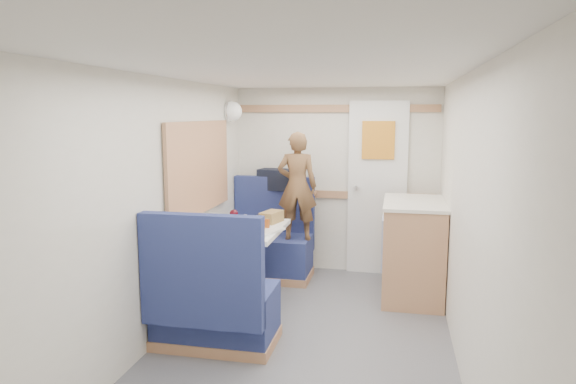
% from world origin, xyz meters
% --- Properties ---
extents(floor, '(4.50, 4.50, 0.00)m').
position_xyz_m(floor, '(0.00, 0.00, 0.00)').
color(floor, '#515156').
rests_on(floor, ground).
extents(ceiling, '(4.50, 4.50, 0.00)m').
position_xyz_m(ceiling, '(0.00, 0.00, 2.00)').
color(ceiling, silver).
rests_on(ceiling, wall_back).
extents(wall_back, '(2.20, 0.02, 2.00)m').
position_xyz_m(wall_back, '(0.00, 2.25, 1.00)').
color(wall_back, silver).
rests_on(wall_back, floor).
extents(wall_left, '(0.02, 4.50, 2.00)m').
position_xyz_m(wall_left, '(-1.10, 0.00, 1.00)').
color(wall_left, silver).
rests_on(wall_left, floor).
extents(wall_right, '(0.02, 4.50, 2.00)m').
position_xyz_m(wall_right, '(1.10, 0.00, 1.00)').
color(wall_right, silver).
rests_on(wall_right, floor).
extents(oak_trim_low, '(2.15, 0.02, 0.08)m').
position_xyz_m(oak_trim_low, '(0.00, 2.23, 0.85)').
color(oak_trim_low, '#AC744D').
rests_on(oak_trim_low, wall_back).
extents(oak_trim_high, '(2.15, 0.02, 0.08)m').
position_xyz_m(oak_trim_high, '(0.00, 2.23, 1.78)').
color(oak_trim_high, '#AC744D').
rests_on(oak_trim_high, wall_back).
extents(side_window, '(0.04, 1.30, 0.72)m').
position_xyz_m(side_window, '(-1.08, 1.00, 1.25)').
color(side_window, '#ADBEA1').
rests_on(side_window, wall_left).
extents(rear_door, '(0.62, 0.12, 1.86)m').
position_xyz_m(rear_door, '(0.45, 2.22, 0.97)').
color(rear_door, white).
rests_on(rear_door, wall_back).
extents(dinette_table, '(0.62, 0.92, 0.72)m').
position_xyz_m(dinette_table, '(-0.65, 1.00, 0.57)').
color(dinette_table, white).
rests_on(dinette_table, floor).
extents(bench_far, '(0.90, 0.59, 1.05)m').
position_xyz_m(bench_far, '(-0.65, 1.86, 0.30)').
color(bench_far, '#171E4C').
rests_on(bench_far, floor).
extents(bench_near, '(0.90, 0.59, 1.05)m').
position_xyz_m(bench_near, '(-0.65, 0.14, 0.30)').
color(bench_near, '#171E4C').
rests_on(bench_near, floor).
extents(ledge, '(0.90, 0.14, 0.04)m').
position_xyz_m(ledge, '(-0.65, 2.12, 0.88)').
color(ledge, '#AC744D').
rests_on(ledge, bench_far).
extents(dome_light, '(0.20, 0.20, 0.20)m').
position_xyz_m(dome_light, '(-1.04, 1.85, 1.75)').
color(dome_light, white).
rests_on(dome_light, wall_left).
extents(galley_counter, '(0.57, 0.92, 0.92)m').
position_xyz_m(galley_counter, '(0.82, 1.55, 0.47)').
color(galley_counter, '#AC744D').
rests_on(galley_counter, floor).
extents(person, '(0.42, 0.30, 1.10)m').
position_xyz_m(person, '(-0.33, 1.75, 1.00)').
color(person, brown).
rests_on(person, bench_far).
extents(duffel_bag, '(0.51, 0.31, 0.23)m').
position_xyz_m(duffel_bag, '(-0.59, 2.12, 1.01)').
color(duffel_bag, black).
rests_on(duffel_bag, ledge).
extents(tray, '(0.39, 0.45, 0.02)m').
position_xyz_m(tray, '(-0.49, 0.86, 0.73)').
color(tray, white).
rests_on(tray, dinette_table).
extents(orange_fruit, '(0.08, 0.08, 0.08)m').
position_xyz_m(orange_fruit, '(-0.45, 0.77, 0.78)').
color(orange_fruit, orange).
rests_on(orange_fruit, tray).
extents(cheese_block, '(0.11, 0.09, 0.03)m').
position_xyz_m(cheese_block, '(-0.62, 0.65, 0.75)').
color(cheese_block, '#ECE088').
rests_on(cheese_block, tray).
extents(wine_glass, '(0.08, 0.08, 0.17)m').
position_xyz_m(wine_glass, '(-0.75, 0.96, 0.84)').
color(wine_glass, white).
rests_on(wine_glass, dinette_table).
extents(tumbler_left, '(0.07, 0.07, 0.11)m').
position_xyz_m(tumbler_left, '(-0.85, 0.77, 0.78)').
color(tumbler_left, white).
rests_on(tumbler_left, dinette_table).
extents(tumbler_right, '(0.06, 0.06, 0.10)m').
position_xyz_m(tumbler_right, '(-0.56, 1.07, 0.77)').
color(tumbler_right, silver).
rests_on(tumbler_right, dinette_table).
extents(beer_glass, '(0.06, 0.06, 0.09)m').
position_xyz_m(beer_glass, '(-0.45, 0.96, 0.77)').
color(beer_glass, '#8C3F14').
rests_on(beer_glass, dinette_table).
extents(pepper_grinder, '(0.04, 0.04, 0.10)m').
position_xyz_m(pepper_grinder, '(-0.64, 0.99, 0.77)').
color(pepper_grinder, black).
rests_on(pepper_grinder, dinette_table).
extents(salt_grinder, '(0.04, 0.04, 0.10)m').
position_xyz_m(salt_grinder, '(-0.68, 1.07, 0.77)').
color(salt_grinder, white).
rests_on(salt_grinder, dinette_table).
extents(bread_loaf, '(0.20, 0.28, 0.10)m').
position_xyz_m(bread_loaf, '(-0.48, 1.26, 0.77)').
color(bread_loaf, olive).
rests_on(bread_loaf, dinette_table).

